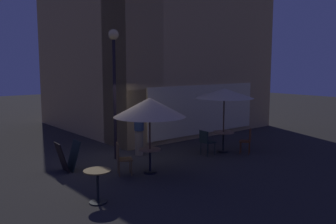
{
  "coord_description": "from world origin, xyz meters",
  "views": [
    {
      "loc": [
        -6.01,
        -9.35,
        3.09
      ],
      "look_at": [
        1.93,
        0.24,
        1.49
      ],
      "focal_mm": 37.93,
      "sensor_mm": 36.0,
      "label": 1
    }
  ],
  "objects_px": {
    "cafe_chair_1": "(206,140)",
    "patron_standing_0": "(139,131)",
    "cafe_table_0": "(223,137)",
    "cafe_chair_0": "(248,139)",
    "menu_sandwich_board": "(68,156)",
    "street_lamp_near_corner": "(114,68)",
    "cafe_table_2": "(98,181)",
    "cafe_table_1": "(150,157)",
    "patio_umbrella_0": "(224,94)",
    "patio_umbrella_1": "(150,108)",
    "cafe_chair_2": "(121,156)"
  },
  "relations": [
    {
      "from": "cafe_chair_1",
      "to": "patron_standing_0",
      "type": "distance_m",
      "value": 2.35
    },
    {
      "from": "cafe_table_1",
      "to": "patron_standing_0",
      "type": "height_order",
      "value": "patron_standing_0"
    },
    {
      "from": "cafe_table_1",
      "to": "cafe_table_2",
      "type": "bearing_deg",
      "value": -154.72
    },
    {
      "from": "street_lamp_near_corner",
      "to": "patron_standing_0",
      "type": "distance_m",
      "value": 2.37
    },
    {
      "from": "patio_umbrella_1",
      "to": "cafe_chair_1",
      "type": "relative_size",
      "value": 2.51
    },
    {
      "from": "cafe_chair_2",
      "to": "cafe_table_1",
      "type": "bearing_deg",
      "value": 0.0
    },
    {
      "from": "menu_sandwich_board",
      "to": "patio_umbrella_1",
      "type": "xyz_separation_m",
      "value": [
        1.78,
        -1.69,
        1.47
      ]
    },
    {
      "from": "cafe_table_0",
      "to": "cafe_chair_2",
      "type": "distance_m",
      "value": 4.32
    },
    {
      "from": "cafe_table_1",
      "to": "patio_umbrella_0",
      "type": "bearing_deg",
      "value": 5.5
    },
    {
      "from": "menu_sandwich_board",
      "to": "patio_umbrella_0",
      "type": "height_order",
      "value": "patio_umbrella_0"
    },
    {
      "from": "patron_standing_0",
      "to": "cafe_table_0",
      "type": "bearing_deg",
      "value": -66.23
    },
    {
      "from": "patron_standing_0",
      "to": "cafe_table_2",
      "type": "bearing_deg",
      "value": -171.91
    },
    {
      "from": "menu_sandwich_board",
      "to": "cafe_chair_1",
      "type": "xyz_separation_m",
      "value": [
        4.51,
        -1.29,
        0.09
      ]
    },
    {
      "from": "patio_umbrella_0",
      "to": "patron_standing_0",
      "type": "height_order",
      "value": "patio_umbrella_0"
    },
    {
      "from": "cafe_table_1",
      "to": "cafe_table_0",
      "type": "bearing_deg",
      "value": 5.5
    },
    {
      "from": "cafe_chair_0",
      "to": "patron_standing_0",
      "type": "distance_m",
      "value": 3.85
    },
    {
      "from": "cafe_chair_1",
      "to": "patio_umbrella_0",
      "type": "bearing_deg",
      "value": -0.0
    },
    {
      "from": "cafe_table_2",
      "to": "patio_umbrella_0",
      "type": "bearing_deg",
      "value": 13.67
    },
    {
      "from": "cafe_chair_2",
      "to": "patron_standing_0",
      "type": "relative_size",
      "value": 0.55
    },
    {
      "from": "street_lamp_near_corner",
      "to": "patio_umbrella_0",
      "type": "relative_size",
      "value": 1.84
    },
    {
      "from": "menu_sandwich_board",
      "to": "cafe_chair_0",
      "type": "xyz_separation_m",
      "value": [
        5.8,
        -2.08,
        0.09
      ]
    },
    {
      "from": "menu_sandwich_board",
      "to": "cafe_table_2",
      "type": "bearing_deg",
      "value": -95.98
    },
    {
      "from": "cafe_chair_0",
      "to": "cafe_chair_1",
      "type": "bearing_deg",
      "value": 26.31
    },
    {
      "from": "cafe_table_1",
      "to": "cafe_chair_0",
      "type": "relative_size",
      "value": 0.79
    },
    {
      "from": "cafe_chair_0",
      "to": "street_lamp_near_corner",
      "type": "bearing_deg",
      "value": 26.75
    },
    {
      "from": "cafe_table_1",
      "to": "menu_sandwich_board",
      "type": "bearing_deg",
      "value": 136.43
    },
    {
      "from": "patio_umbrella_1",
      "to": "patron_standing_0",
      "type": "relative_size",
      "value": 1.3
    },
    {
      "from": "cafe_chair_1",
      "to": "menu_sandwich_board",
      "type": "bearing_deg",
      "value": 168.23
    },
    {
      "from": "street_lamp_near_corner",
      "to": "patron_standing_0",
      "type": "bearing_deg",
      "value": -3.98
    },
    {
      "from": "cafe_chair_0",
      "to": "cafe_chair_2",
      "type": "height_order",
      "value": "cafe_chair_2"
    },
    {
      "from": "cafe_chair_0",
      "to": "cafe_chair_1",
      "type": "distance_m",
      "value": 1.51
    },
    {
      "from": "street_lamp_near_corner",
      "to": "cafe_chair_0",
      "type": "relative_size",
      "value": 4.72
    },
    {
      "from": "cafe_table_2",
      "to": "cafe_chair_2",
      "type": "xyz_separation_m",
      "value": [
        1.53,
        1.44,
        0.04
      ]
    },
    {
      "from": "street_lamp_near_corner",
      "to": "cafe_table_1",
      "type": "relative_size",
      "value": 5.97
    },
    {
      "from": "cafe_table_0",
      "to": "cafe_table_2",
      "type": "distance_m",
      "value": 6.02
    },
    {
      "from": "cafe_table_1",
      "to": "cafe_chair_2",
      "type": "relative_size",
      "value": 0.77
    },
    {
      "from": "cafe_table_0",
      "to": "cafe_chair_2",
      "type": "relative_size",
      "value": 0.83
    },
    {
      "from": "cafe_chair_0",
      "to": "cafe_chair_2",
      "type": "relative_size",
      "value": 0.97
    },
    {
      "from": "patio_umbrella_0",
      "to": "cafe_chair_0",
      "type": "xyz_separation_m",
      "value": [
        0.46,
        -0.73,
        -1.59
      ]
    },
    {
      "from": "street_lamp_near_corner",
      "to": "cafe_chair_0",
      "type": "height_order",
      "value": "street_lamp_near_corner"
    },
    {
      "from": "menu_sandwich_board",
      "to": "cafe_table_2",
      "type": "xyz_separation_m",
      "value": [
        -0.51,
        -2.77,
        0.06
      ]
    },
    {
      "from": "cafe_table_0",
      "to": "cafe_chair_2",
      "type": "xyz_separation_m",
      "value": [
        -4.32,
        0.01,
        -0.0
      ]
    },
    {
      "from": "menu_sandwich_board",
      "to": "patio_umbrella_1",
      "type": "relative_size",
      "value": 0.4
    },
    {
      "from": "patio_umbrella_0",
      "to": "cafe_chair_1",
      "type": "bearing_deg",
      "value": 175.86
    },
    {
      "from": "menu_sandwich_board",
      "to": "cafe_table_2",
      "type": "distance_m",
      "value": 2.82
    },
    {
      "from": "cafe_chair_2",
      "to": "patron_standing_0",
      "type": "xyz_separation_m",
      "value": [
        1.73,
        1.58,
        0.3
      ]
    },
    {
      "from": "street_lamp_near_corner",
      "to": "cafe_table_2",
      "type": "bearing_deg",
      "value": -127.3
    },
    {
      "from": "cafe_table_0",
      "to": "cafe_chair_1",
      "type": "xyz_separation_m",
      "value": [
        -0.83,
        0.06,
        -0.02
      ]
    },
    {
      "from": "street_lamp_near_corner",
      "to": "cafe_table_1",
      "type": "height_order",
      "value": "street_lamp_near_corner"
    },
    {
      "from": "street_lamp_near_corner",
      "to": "cafe_table_0",
      "type": "height_order",
      "value": "street_lamp_near_corner"
    }
  ]
}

